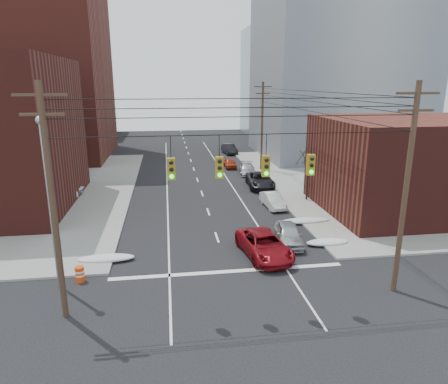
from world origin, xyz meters
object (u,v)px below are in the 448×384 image
object	(u,v)px
parked_car_b	(273,200)
lot_car_d	(33,185)
parked_car_f	(229,149)
construction_barrel	(80,274)
lot_car_c	(27,197)
parked_car_a	(289,234)
parked_car_c	(260,180)
lot_car_a	(52,193)
red_pickup	(264,245)
parked_car_e	(230,163)
lot_car_b	(55,187)
parked_car_d	(247,169)

from	to	relation	value
parked_car_b	lot_car_d	world-z (taller)	lot_car_d
parked_car_f	construction_barrel	size ratio (longest dim) A/B	5.16
lot_car_c	parked_car_a	bearing A→B (deg)	-123.25
parked_car_a	parked_car_c	distance (m)	15.56
parked_car_c	parked_car_f	bearing A→B (deg)	93.56
lot_car_a	parked_car_c	bearing A→B (deg)	-100.32
red_pickup	lot_car_c	world-z (taller)	lot_car_c
parked_car_c	parked_car_a	bearing A→B (deg)	-92.34
parked_car_a	lot_car_a	size ratio (longest dim) A/B	0.91
lot_car_a	lot_car_d	bearing A→B (deg)	22.17
lot_car_d	parked_car_e	bearing A→B (deg)	-54.86
parked_car_f	construction_barrel	bearing A→B (deg)	-116.85
parked_car_a	lot_car_a	world-z (taller)	lot_car_a
red_pickup	lot_car_b	distance (m)	23.85
parked_car_e	lot_car_a	distance (m)	23.05
lot_car_d	parked_car_c	bearing A→B (deg)	-80.95
lot_car_b	lot_car_d	bearing A→B (deg)	69.61
parked_car_f	lot_car_a	distance (m)	31.42
parked_car_a	parked_car_b	distance (m)	8.47
lot_car_a	parked_car_a	bearing A→B (deg)	-141.45
parked_car_e	parked_car_d	bearing A→B (deg)	-69.65
parked_car_c	lot_car_a	distance (m)	20.80
lot_car_a	construction_barrel	distance (m)	17.63
parked_car_a	parked_car_d	distance (m)	21.95
parked_car_e	lot_car_d	distance (m)	23.80
parked_car_e	lot_car_d	world-z (taller)	lot_car_d
parked_car_c	parked_car_f	xyz separation A→B (m)	(0.00, 21.23, -0.02)
parked_car_c	lot_car_c	size ratio (longest dim) A/B	1.03
parked_car_f	lot_car_c	bearing A→B (deg)	-138.30
construction_barrel	parked_car_e	bearing A→B (deg)	65.83
red_pickup	lot_car_d	distance (m)	26.61
parked_car_b	parked_car_e	bearing A→B (deg)	89.76
parked_car_d	lot_car_a	distance (m)	22.38
red_pickup	parked_car_d	world-z (taller)	red_pickup
red_pickup	lot_car_d	bearing A→B (deg)	129.64
parked_car_c	lot_car_b	xyz separation A→B (m)	(-20.81, -0.53, 0.12)
lot_car_d	construction_barrel	distance (m)	21.65
parked_car_c	lot_car_c	world-z (taller)	lot_car_c
parked_car_b	lot_car_c	xyz separation A→B (m)	(-21.93, 3.18, 0.29)
parked_car_b	construction_barrel	bearing A→B (deg)	-144.05
parked_car_d	construction_barrel	xyz separation A→B (m)	(-14.80, -25.53, -0.18)
parked_car_b	lot_car_c	distance (m)	22.16
lot_car_b	construction_barrel	xyz separation A→B (m)	(5.91, -18.58, -0.44)
parked_car_c	lot_car_c	distance (m)	22.76
red_pickup	parked_car_e	bearing A→B (deg)	77.86
parked_car_a	construction_barrel	distance (m)	13.79
lot_car_a	lot_car_d	distance (m)	4.23
parked_car_c	lot_car_a	size ratio (longest dim) A/B	1.24
lot_car_d	parked_car_d	bearing A→B (deg)	-65.39
parked_car_d	lot_car_c	xyz separation A→B (m)	(-22.32, -10.33, 0.29)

